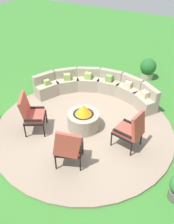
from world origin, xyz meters
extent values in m
plane|color=#387A2D|center=(0.00, 0.00, 0.00)|extent=(24.00, 24.00, 0.00)
cylinder|color=gray|center=(0.00, 0.00, 0.03)|extent=(4.87, 4.87, 0.06)
cylinder|color=#9E937F|center=(0.00, 0.00, 0.29)|extent=(0.85, 0.85, 0.46)
cylinder|color=black|center=(0.00, 0.00, 0.49)|extent=(0.56, 0.56, 0.06)
cone|color=orange|center=(0.00, 0.00, 0.66)|extent=(0.44, 0.44, 0.28)
cube|color=#9E937F|center=(1.19, 1.62, 0.28)|extent=(0.85, 0.79, 0.43)
cube|color=#9E937F|center=(1.28, 1.74, 0.64)|extent=(0.68, 0.56, 0.29)
cube|color=#9E937F|center=(0.56, 1.93, 0.28)|extent=(0.82, 0.63, 0.43)
cube|color=#9E937F|center=(0.60, 2.07, 0.64)|extent=(0.74, 0.35, 0.29)
cube|color=#9E937F|center=(-0.14, 2.01, 0.28)|extent=(0.75, 0.50, 0.43)
cube|color=#9E937F|center=(-0.15, 2.15, 0.64)|extent=(0.73, 0.21, 0.29)
cube|color=#9E937F|center=(-0.83, 1.83, 0.28)|extent=(0.84, 0.71, 0.43)
cube|color=#9E937F|center=(-0.89, 1.96, 0.64)|extent=(0.73, 0.44, 0.29)
cube|color=#9E937F|center=(-1.41, 1.43, 0.28)|extent=(0.83, 0.83, 0.43)
cube|color=#9E937F|center=(-1.51, 1.54, 0.64)|extent=(0.63, 0.62, 0.29)
cube|color=#9E937F|center=(-1.82, 0.86, 0.28)|extent=(0.72, 0.85, 0.43)
cube|color=#9E937F|center=(-1.95, 0.92, 0.64)|extent=(0.45, 0.72, 0.29)
cube|color=beige|center=(1.16, 1.58, 0.59)|extent=(0.25, 0.24, 0.20)
cube|color=beige|center=(0.54, 1.88, 0.58)|extent=(0.20, 0.17, 0.18)
cube|color=#93B756|center=(-0.81, 1.79, 0.59)|extent=(0.24, 0.22, 0.21)
cube|color=#93B756|center=(-1.77, 0.84, 0.57)|extent=(0.20, 0.21, 0.16)
cube|color=#70A34C|center=(-0.14, 1.96, 0.59)|extent=(0.22, 0.19, 0.21)
cube|color=#93B756|center=(-1.38, 1.40, 0.60)|extent=(0.27, 0.27, 0.21)
cylinder|color=black|center=(-1.00, -0.32, 0.25)|extent=(0.04, 0.04, 0.38)
cylinder|color=black|center=(-0.72, -0.82, 0.25)|extent=(0.04, 0.04, 0.38)
cylinder|color=black|center=(-1.42, -0.55, 0.25)|extent=(0.04, 0.04, 0.38)
cylinder|color=black|center=(-1.14, -1.06, 0.25)|extent=(0.04, 0.04, 0.38)
cube|color=black|center=(-1.07, -0.69, 0.47)|extent=(0.76, 0.79, 0.05)
cube|color=#B24738|center=(-1.07, -0.69, 0.54)|extent=(0.70, 0.73, 0.09)
cube|color=#B24738|center=(-1.26, -0.79, 0.81)|extent=(0.41, 0.63, 0.70)
cube|color=black|center=(-1.20, -0.45, 0.60)|extent=(0.41, 0.26, 0.04)
cube|color=black|center=(-0.93, -0.93, 0.60)|extent=(0.41, 0.26, 0.04)
cylinder|color=black|center=(-0.04, -1.11, 0.25)|extent=(0.04, 0.04, 0.38)
cylinder|color=black|center=(0.47, -0.89, 0.25)|extent=(0.04, 0.04, 0.38)
cylinder|color=black|center=(0.15, -1.57, 0.25)|extent=(0.04, 0.04, 0.38)
cylinder|color=black|center=(0.67, -1.36, 0.25)|extent=(0.04, 0.04, 0.38)
cube|color=black|center=(0.31, -1.23, 0.47)|extent=(0.75, 0.73, 0.05)
cube|color=#B24738|center=(0.31, -1.23, 0.54)|extent=(0.69, 0.67, 0.09)
cube|color=#B24738|center=(0.40, -1.44, 0.79)|extent=(0.60, 0.36, 0.69)
cube|color=black|center=(0.07, -1.33, 0.60)|extent=(0.22, 0.44, 0.04)
cube|color=black|center=(0.56, -1.13, 0.60)|extent=(0.22, 0.44, 0.04)
cylinder|color=black|center=(0.95, -0.29, 0.25)|extent=(0.04, 0.04, 0.38)
cylinder|color=black|center=(1.03, 0.20, 0.25)|extent=(0.04, 0.04, 0.38)
cylinder|color=black|center=(1.50, -0.39, 0.25)|extent=(0.04, 0.04, 0.38)
cylinder|color=black|center=(1.59, 0.10, 0.25)|extent=(0.04, 0.04, 0.38)
cube|color=black|center=(1.27, -0.10, 0.47)|extent=(0.68, 0.63, 0.05)
cube|color=#B24738|center=(1.27, -0.10, 0.54)|extent=(0.63, 0.58, 0.09)
cube|color=#B24738|center=(1.52, -0.14, 0.80)|extent=(0.26, 0.53, 0.64)
cube|color=black|center=(1.23, -0.33, 0.60)|extent=(0.51, 0.14, 0.04)
cube|color=black|center=(1.31, 0.14, 0.60)|extent=(0.51, 0.14, 0.04)
cylinder|color=#A89E8E|center=(0.67, 3.61, 0.12)|extent=(0.43, 0.43, 0.24)
sphere|color=#236028|center=(0.67, 3.61, 0.47)|extent=(0.57, 0.57, 0.57)
camera|label=1|loc=(2.53, -4.53, 4.46)|focal=39.60mm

